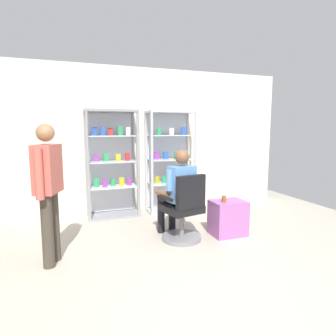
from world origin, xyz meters
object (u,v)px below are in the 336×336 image
at_px(seated_shopkeeper, 177,189).
at_px(standing_customer, 48,186).
at_px(tea_glass, 224,199).
at_px(display_cabinet_left, 112,163).
at_px(display_cabinet_right, 170,161).
at_px(storage_crate, 228,218).
at_px(office_chair, 184,214).

xyz_separation_m(seated_shopkeeper, standing_customer, (-1.69, -0.29, 0.22)).
bearing_deg(standing_customer, seated_shopkeeper, 9.64).
bearing_deg(tea_glass, display_cabinet_left, 131.23).
relative_size(seated_shopkeeper, tea_glass, 13.42).
relative_size(display_cabinet_right, storage_crate, 3.69).
xyz_separation_m(display_cabinet_right, standing_customer, (-2.06, -1.67, -0.03)).
bearing_deg(office_chair, standing_customer, -175.78).
height_order(display_cabinet_left, tea_glass, display_cabinet_left).
relative_size(display_cabinet_left, office_chair, 1.98).
distance_m(display_cabinet_left, display_cabinet_right, 1.10).
xyz_separation_m(display_cabinet_left, storage_crate, (1.48, -1.54, -0.71)).
height_order(office_chair, tea_glass, office_chair).
xyz_separation_m(display_cabinet_left, office_chair, (0.76, -1.55, -0.57)).
height_order(display_cabinet_left, display_cabinet_right, same).
bearing_deg(storage_crate, standing_customer, -176.82).
xyz_separation_m(storage_crate, standing_customer, (-2.44, -0.14, 0.68)).
bearing_deg(display_cabinet_right, storage_crate, -76.32).
bearing_deg(display_cabinet_left, tea_glass, -48.77).
bearing_deg(storage_crate, display_cabinet_right, 103.68).
distance_m(display_cabinet_right, tea_glass, 1.65).
height_order(office_chair, storage_crate, office_chair).
distance_m(storage_crate, tea_glass, 0.32).
bearing_deg(seated_shopkeeper, display_cabinet_right, 74.79).
height_order(display_cabinet_right, office_chair, display_cabinet_right).
xyz_separation_m(display_cabinet_left, seated_shopkeeper, (0.73, -1.39, -0.25)).
bearing_deg(seated_shopkeeper, display_cabinet_left, 117.62).
distance_m(display_cabinet_left, standing_customer, 1.93).
height_order(display_cabinet_right, storage_crate, display_cabinet_right).
height_order(office_chair, standing_customer, standing_customer).
bearing_deg(display_cabinet_right, display_cabinet_left, 179.99).
bearing_deg(standing_customer, display_cabinet_left, 60.10).
distance_m(display_cabinet_left, storage_crate, 2.24).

